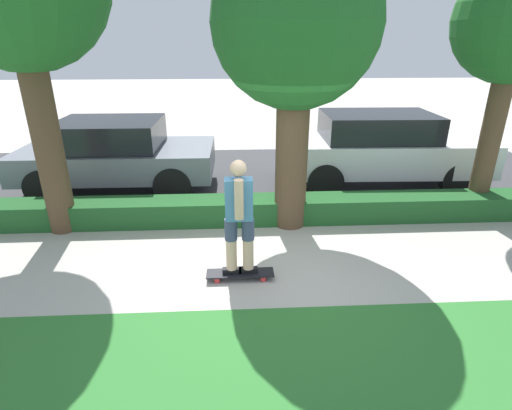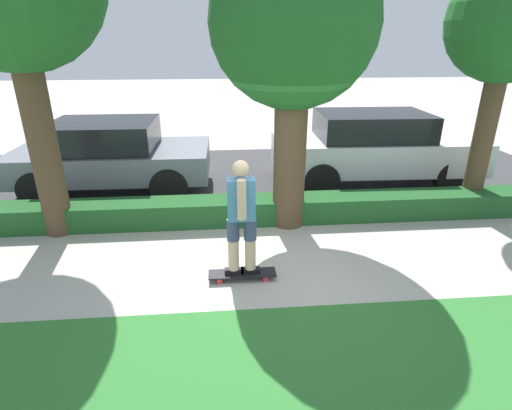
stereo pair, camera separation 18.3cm
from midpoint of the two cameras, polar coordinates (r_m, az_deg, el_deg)
ground_plane at (r=5.93m, az=2.96°, el=-8.74°), size 60.00×60.00×0.00m
street_asphalt at (r=9.75m, az=0.44°, el=4.20°), size 15.26×5.00×0.01m
hedge_row at (r=7.25m, az=1.71°, el=-0.66°), size 15.26×0.60×0.44m
skateboard at (r=5.61m, az=-1.33°, el=-9.76°), size 0.93×0.24×0.10m
skater_person at (r=5.20m, az=-1.41°, el=-1.58°), size 0.49×0.41×1.61m
tree_mid at (r=6.56m, az=6.61°, el=23.80°), size 2.58×2.58×4.61m
parked_car_front at (r=9.12m, az=-18.78°, el=6.96°), size 4.06×2.01×1.52m
parked_car_middle at (r=9.37m, az=17.81°, el=7.77°), size 4.57×1.91×1.61m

